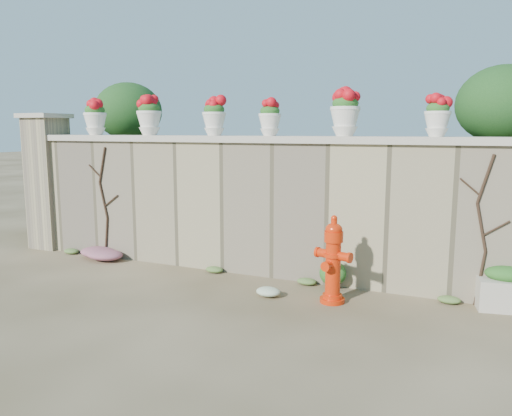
% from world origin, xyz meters
% --- Properties ---
extents(ground, '(80.00, 80.00, 0.00)m').
position_xyz_m(ground, '(0.00, 0.00, 0.00)').
color(ground, '#4A3D25').
rests_on(ground, ground).
extents(stone_wall, '(8.00, 0.40, 2.00)m').
position_xyz_m(stone_wall, '(0.00, 1.80, 1.00)').
color(stone_wall, gray).
rests_on(stone_wall, ground).
extents(wall_cap, '(8.10, 0.52, 0.10)m').
position_xyz_m(wall_cap, '(0.00, 1.80, 2.05)').
color(wall_cap, beige).
rests_on(wall_cap, stone_wall).
extents(gate_pillar, '(0.72, 0.72, 2.48)m').
position_xyz_m(gate_pillar, '(-4.15, 1.80, 1.26)').
color(gate_pillar, gray).
rests_on(gate_pillar, ground).
extents(raised_fill, '(9.00, 6.00, 2.00)m').
position_xyz_m(raised_fill, '(0.00, 5.00, 1.00)').
color(raised_fill, '#384C23').
rests_on(raised_fill, ground).
extents(back_shrub_left, '(1.30, 1.30, 1.10)m').
position_xyz_m(back_shrub_left, '(-3.20, 3.00, 2.55)').
color(back_shrub_left, '#143814').
rests_on(back_shrub_left, raised_fill).
extents(back_shrub_right, '(1.30, 1.30, 1.10)m').
position_xyz_m(back_shrub_right, '(3.40, 3.00, 2.55)').
color(back_shrub_right, '#143814').
rests_on(back_shrub_right, raised_fill).
extents(vine_left, '(0.60, 0.04, 1.91)m').
position_xyz_m(vine_left, '(-2.67, 1.58, 0.99)').
color(vine_left, black).
rests_on(vine_left, ground).
extents(vine_right, '(0.60, 0.04, 1.91)m').
position_xyz_m(vine_right, '(3.23, 1.58, 0.99)').
color(vine_right, black).
rests_on(vine_right, ground).
extents(fire_hydrant, '(0.49, 0.35, 1.12)m').
position_xyz_m(fire_hydrant, '(1.53, 0.94, 0.56)').
color(fire_hydrant, red).
rests_on(fire_hydrant, ground).
extents(planter_box, '(0.72, 0.50, 0.55)m').
position_xyz_m(planter_box, '(3.54, 1.55, 0.25)').
color(planter_box, beige).
rests_on(planter_box, ground).
extents(green_shrub, '(0.52, 0.47, 0.50)m').
position_xyz_m(green_shrub, '(1.37, 1.50, 0.25)').
color(green_shrub, '#1E5119').
rests_on(green_shrub, ground).
extents(magenta_clump, '(0.89, 0.60, 0.24)m').
position_xyz_m(magenta_clump, '(-2.63, 1.38, 0.12)').
color(magenta_clump, '#C32784').
rests_on(magenta_clump, ground).
extents(white_flowers, '(0.44, 0.35, 0.16)m').
position_xyz_m(white_flowers, '(0.67, 0.77, 0.08)').
color(white_flowers, white).
rests_on(white_flowers, ground).
extents(urn_pot_0, '(0.39, 0.39, 0.61)m').
position_xyz_m(urn_pot_0, '(-2.97, 1.80, 2.40)').
color(urn_pot_0, silver).
rests_on(urn_pot_0, wall_cap).
extents(urn_pot_1, '(0.40, 0.40, 0.63)m').
position_xyz_m(urn_pot_1, '(-1.84, 1.80, 2.41)').
color(urn_pot_1, silver).
rests_on(urn_pot_1, wall_cap).
extents(urn_pot_2, '(0.37, 0.37, 0.58)m').
position_xyz_m(urn_pot_2, '(-0.63, 1.80, 2.38)').
color(urn_pot_2, silver).
rests_on(urn_pot_2, wall_cap).
extents(urn_pot_3, '(0.33, 0.33, 0.52)m').
position_xyz_m(urn_pot_3, '(0.30, 1.80, 2.36)').
color(urn_pot_3, silver).
rests_on(urn_pot_3, wall_cap).
extents(urn_pot_4, '(0.41, 0.41, 0.65)m').
position_xyz_m(urn_pot_4, '(1.41, 1.80, 2.42)').
color(urn_pot_4, silver).
rests_on(urn_pot_4, wall_cap).
extents(urn_pot_5, '(0.33, 0.33, 0.52)m').
position_xyz_m(urn_pot_5, '(2.61, 1.80, 2.36)').
color(urn_pot_5, silver).
rests_on(urn_pot_5, wall_cap).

